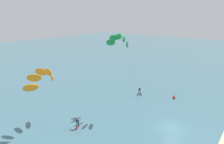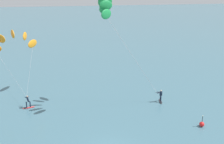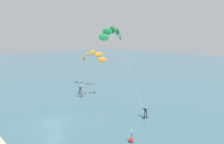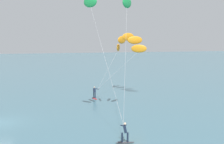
% 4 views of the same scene
% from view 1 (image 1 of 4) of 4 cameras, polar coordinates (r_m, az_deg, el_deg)
% --- Properties ---
extents(ground_plane, '(240.00, 240.00, 0.00)m').
position_cam_1_polar(ground_plane, '(31.44, 17.27, -15.79)').
color(ground_plane, '#426B7A').
extents(kitesurfer_nearshore, '(6.21, 7.56, 8.90)m').
position_cam_1_polar(kitesurfer_nearshore, '(30.49, -19.91, -1.90)').
color(kitesurfer_nearshore, red).
rests_on(kitesurfer_nearshore, ground).
extents(kitesurfer_mid_water, '(8.35, 5.04, 13.54)m').
position_cam_1_polar(kitesurfer_mid_water, '(33.43, 2.35, 8.67)').
color(kitesurfer_mid_water, '#333338').
rests_on(kitesurfer_mid_water, ground).
extents(marker_buoy, '(0.56, 0.56, 1.38)m').
position_cam_1_polar(marker_buoy, '(41.57, 18.00, -7.13)').
color(marker_buoy, red).
rests_on(marker_buoy, ground).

